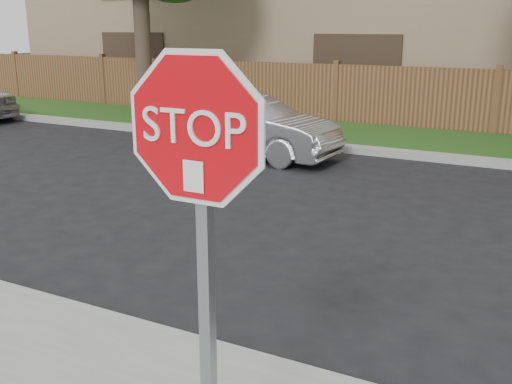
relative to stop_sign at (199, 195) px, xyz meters
The scene contains 6 objects.
ground 2.35m from the stop_sign, 91.72° to the left, with size 90.00×90.00×0.00m, color black.
far_curb 9.79m from the stop_sign, 90.26° to the left, with size 70.00×0.30×0.15m, color gray.
grass_strip 11.42m from the stop_sign, 90.23° to the left, with size 70.00×3.00×0.12m, color #1E4714.
fence 12.92m from the stop_sign, 90.20° to the left, with size 70.00×0.12×1.60m, color #4E2D1B.
stop_sign is the anchor object (origin of this frame).
sedan_left 9.32m from the stop_sign, 117.07° to the left, with size 1.32×3.78×1.25m, color #ABAAAF.
Camera 1 is at (1.55, -3.77, 2.61)m, focal length 42.00 mm.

